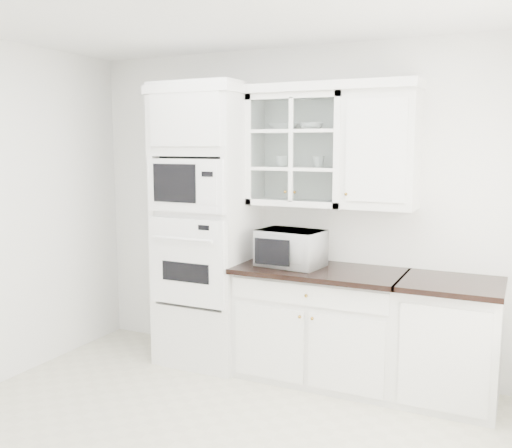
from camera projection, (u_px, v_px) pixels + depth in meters
The scene contains 12 objects.
room_shell at pixel (228, 163), 3.63m from camera, with size 4.00×3.50×2.70m.
oven_column at pixel (206, 226), 4.91m from camera, with size 0.76×0.68×2.40m.
base_cabinet_run at pixel (320, 323), 4.60m from camera, with size 1.32×0.67×0.92m.
extra_base_cabinet at pixel (449, 341), 4.17m from camera, with size 0.72×0.67×0.92m.
upper_cabinet_glass at pixel (299, 150), 4.64m from camera, with size 0.80×0.33×0.90m.
upper_cabinet_solid at pixel (381, 150), 4.35m from camera, with size 0.55×0.33×0.90m, color white.
crown_molding at pixel (286, 89), 4.59m from camera, with size 2.14×0.38×0.07m, color white.
countertop_microwave at pixel (292, 248), 4.60m from camera, with size 0.50×0.42×0.29m, color white.
bowl_a at pixel (283, 127), 4.69m from camera, with size 0.23×0.23×0.06m, color white.
bowl_b at pixel (311, 126), 4.55m from camera, with size 0.18×0.18×0.06m, color white.
cup_a at pixel (283, 162), 4.69m from camera, with size 0.11×0.11×0.09m, color white.
cup_b at pixel (318, 162), 4.59m from camera, with size 0.10×0.10×0.09m, color white.
Camera 1 is at (1.73, -2.78, 1.89)m, focal length 40.00 mm.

